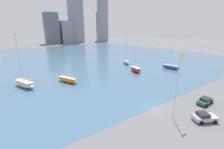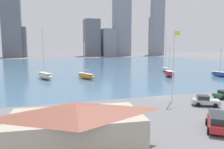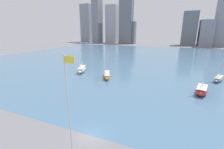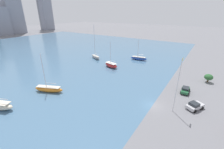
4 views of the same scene
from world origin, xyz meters
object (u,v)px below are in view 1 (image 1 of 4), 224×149
(sailboat_orange, at_px, (68,80))
(sailboat_red, at_px, (136,69))
(parked_sedan_green, at_px, (205,101))
(flag_pole, at_px, (177,85))
(parked_pickup_silver, at_px, (204,117))
(sailboat_gray, at_px, (126,62))
(sailboat_cream, at_px, (25,84))
(sailboat_blue, at_px, (171,67))

(sailboat_orange, bearing_deg, sailboat_red, -31.14)
(sailboat_red, xyz_separation_m, parked_sedan_green, (-5.89, -28.82, -0.20))
(flag_pole, relative_size, parked_pickup_silver, 2.69)
(parked_sedan_green, bearing_deg, sailboat_red, 166.79)
(flag_pole, height_order, sailboat_gray, sailboat_gray)
(sailboat_cream, xyz_separation_m, parked_sedan_green, (32.46, -35.57, -0.22))
(flag_pole, relative_size, sailboat_orange, 1.14)
(sailboat_cream, distance_m, sailboat_gray, 45.14)
(sailboat_red, bearing_deg, flag_pole, -108.06)
(sailboat_orange, height_order, sailboat_cream, sailboat_cream)
(sailboat_cream, relative_size, parked_sedan_green, 3.42)
(sailboat_orange, distance_m, sailboat_gray, 34.28)
(sailboat_red, height_order, parked_sedan_green, sailboat_red)
(sailboat_red, height_order, sailboat_gray, sailboat_gray)
(sailboat_cream, bearing_deg, parked_pickup_silver, -78.89)
(sailboat_blue, distance_m, sailboat_cream, 55.43)
(sailboat_blue, height_order, parked_sedan_green, sailboat_blue)
(parked_pickup_silver, bearing_deg, sailboat_red, 6.92)
(sailboat_orange, relative_size, sailboat_cream, 0.72)
(flag_pole, height_order, parked_pickup_silver, flag_pole)
(sailboat_gray, bearing_deg, flag_pole, -95.39)
(flag_pole, height_order, sailboat_red, flag_pole)
(sailboat_blue, distance_m, parked_sedan_green, 32.04)
(sailboat_blue, xyz_separation_m, parked_sedan_green, (-21.66, -23.61, -0.03))
(flag_pole, bearing_deg, parked_sedan_green, -4.72)
(sailboat_orange, xyz_separation_m, sailboat_gray, (32.91, 9.62, 0.03))
(parked_sedan_green, bearing_deg, sailboat_orange, -149.09)
(sailboat_orange, distance_m, parked_sedan_green, 38.42)
(sailboat_orange, bearing_deg, parked_pickup_silver, -92.83)
(sailboat_red, bearing_deg, parked_sedan_green, -88.54)
(flag_pole, distance_m, sailboat_cream, 41.21)
(parked_pickup_silver, bearing_deg, sailboat_cream, 62.39)
(sailboat_blue, relative_size, parked_sedan_green, 2.17)
(parked_sedan_green, bearing_deg, sailboat_gray, 162.11)
(sailboat_gray, distance_m, parked_sedan_green, 43.74)
(sailboat_orange, relative_size, parked_sedan_green, 2.46)
(sailboat_red, height_order, sailboat_orange, sailboat_orange)
(sailboat_orange, bearing_deg, sailboat_cream, 141.31)
(flag_pole, height_order, parked_sedan_green, flag_pole)
(sailboat_red, distance_m, parked_pickup_silver, 34.55)
(sailboat_red, bearing_deg, sailboat_blue, -5.29)
(flag_pole, height_order, sailboat_orange, flag_pole)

